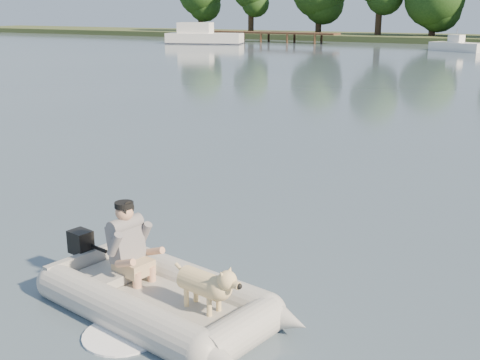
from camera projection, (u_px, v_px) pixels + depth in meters
The scene contains 8 objects.
water at pixel (161, 282), 7.80m from camera, with size 160.00×160.00×0.00m, color slate.
dock at pixel (256, 37), 63.49m from camera, with size 18.00×2.00×1.04m, color #4C331E, non-canonical shape.
dinghy at pixel (161, 268), 6.90m from camera, with size 4.37×3.09×1.29m, color #9D9E99, non-canonical shape.
man at pixel (127, 240), 7.29m from camera, with size 0.67×0.57×0.99m, color slate, non-canonical shape.
dog at pixel (202, 287), 6.59m from camera, with size 0.86×0.31×0.57m, color #CFBB77, non-canonical shape.
outboard_motor at pixel (82, 255), 7.91m from camera, with size 0.38×0.27×0.73m, color black, non-canonical shape.
cabin_cruiser at pixel (205, 33), 59.65m from camera, with size 7.85×2.80×2.43m, color white, non-canonical shape.
motorboat at pixel (458, 40), 49.25m from camera, with size 4.60×1.77×1.95m, color white, non-canonical shape.
Camera 1 is at (4.39, -5.72, 3.42)m, focal length 45.00 mm.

